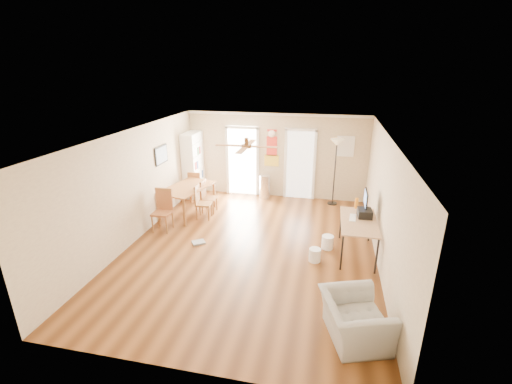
% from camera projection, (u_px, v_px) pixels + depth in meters
% --- Properties ---
extents(floor, '(7.00, 7.00, 0.00)m').
position_uv_depth(floor, '(251.00, 248.00, 7.98)').
color(floor, brown).
rests_on(floor, ground).
extents(ceiling, '(5.50, 7.00, 0.00)m').
position_uv_depth(ceiling, '(250.00, 135.00, 7.09)').
color(ceiling, silver).
rests_on(ceiling, floor).
extents(wall_back, '(5.50, 0.04, 2.60)m').
position_uv_depth(wall_back, '(276.00, 156.00, 10.75)').
color(wall_back, beige).
rests_on(wall_back, floor).
extents(wall_front, '(5.50, 0.04, 2.60)m').
position_uv_depth(wall_front, '(187.00, 292.00, 4.32)').
color(wall_front, beige).
rests_on(wall_front, floor).
extents(wall_left, '(0.04, 7.00, 2.60)m').
position_uv_depth(wall_left, '(134.00, 186.00, 8.08)').
color(wall_left, beige).
rests_on(wall_left, floor).
extents(wall_right, '(0.04, 7.00, 2.60)m').
position_uv_depth(wall_right, '(384.00, 205.00, 7.00)').
color(wall_right, beige).
rests_on(wall_right, floor).
extents(crown_molding, '(5.50, 7.00, 0.08)m').
position_uv_depth(crown_molding, '(250.00, 137.00, 7.11)').
color(crown_molding, white).
rests_on(crown_molding, wall_back).
extents(kitchen_doorway, '(0.90, 0.10, 2.10)m').
position_uv_depth(kitchen_doorway, '(243.00, 162.00, 11.03)').
color(kitchen_doorway, white).
rests_on(kitchen_doorway, wall_back).
extents(bathroom_doorway, '(0.80, 0.10, 2.10)m').
position_uv_depth(bathroom_doorway, '(300.00, 165.00, 10.68)').
color(bathroom_doorway, white).
rests_on(bathroom_doorway, wall_back).
extents(wall_decal, '(0.46, 0.03, 1.10)m').
position_uv_depth(wall_decal, '(272.00, 148.00, 10.67)').
color(wall_decal, red).
rests_on(wall_decal, wall_back).
extents(ac_grille, '(0.50, 0.04, 0.60)m').
position_uv_depth(ac_grille, '(345.00, 146.00, 10.19)').
color(ac_grille, white).
rests_on(ac_grille, wall_back).
extents(framed_poster, '(0.04, 0.66, 0.48)m').
position_uv_depth(framed_poster, '(161.00, 155.00, 9.22)').
color(framed_poster, black).
rests_on(framed_poster, wall_left).
extents(ceiling_fan, '(1.24, 1.24, 0.20)m').
position_uv_depth(ceiling_fan, '(246.00, 146.00, 6.87)').
color(ceiling_fan, '#593819').
rests_on(ceiling_fan, ceiling).
extents(bookshelf, '(0.56, 0.96, 2.00)m').
position_uv_depth(bookshelf, '(193.00, 165.00, 10.93)').
color(bookshelf, white).
rests_on(bookshelf, floor).
extents(dining_table, '(1.27, 1.74, 0.78)m').
position_uv_depth(dining_table, '(188.00, 200.00, 9.72)').
color(dining_table, '#9B5832').
rests_on(dining_table, floor).
extents(dining_chair_right_a, '(0.38, 0.38, 0.92)m').
position_uv_depth(dining_chair_right_a, '(209.00, 197.00, 9.81)').
color(dining_chair_right_a, '#986531').
rests_on(dining_chair_right_a, floor).
extents(dining_chair_right_b, '(0.42, 0.42, 0.94)m').
position_uv_depth(dining_chair_right_b, '(204.00, 202.00, 9.39)').
color(dining_chair_right_b, '#9A6231').
rests_on(dining_chair_right_b, floor).
extents(dining_chair_near, '(0.44, 0.44, 1.04)m').
position_uv_depth(dining_chair_near, '(162.00, 211.00, 8.69)').
color(dining_chair_near, '#9F6133').
rests_on(dining_chair_near, floor).
extents(dining_chair_far, '(0.41, 0.41, 0.92)m').
position_uv_depth(dining_chair_far, '(196.00, 186.00, 10.68)').
color(dining_chair_far, '#9E6733').
rests_on(dining_chair_far, floor).
extents(trash_can, '(0.37, 0.37, 0.73)m').
position_uv_depth(trash_can, '(265.00, 187.00, 10.89)').
color(trash_can, silver).
rests_on(trash_can, floor).
extents(torchiere_lamp, '(0.38, 0.38, 1.96)m').
position_uv_depth(torchiere_lamp, '(335.00, 173.00, 10.19)').
color(torchiere_lamp, black).
rests_on(torchiere_lamp, floor).
extents(computer_desk, '(0.75, 1.50, 0.80)m').
position_uv_depth(computer_desk, '(357.00, 238.00, 7.60)').
color(computer_desk, tan).
rests_on(computer_desk, floor).
extents(imac, '(0.21, 0.56, 0.52)m').
position_uv_depth(imac, '(366.00, 202.00, 7.78)').
color(imac, black).
rests_on(imac, computer_desk).
extents(keyboard, '(0.17, 0.41, 0.02)m').
position_uv_depth(keyboard, '(353.00, 218.00, 7.60)').
color(keyboard, white).
rests_on(keyboard, computer_desk).
extents(printer, '(0.32, 0.37, 0.18)m').
position_uv_depth(printer, '(365.00, 213.00, 7.62)').
color(printer, black).
rests_on(printer, computer_desk).
extents(orange_bottle, '(0.09, 0.09, 0.25)m').
position_uv_depth(orange_bottle, '(356.00, 203.00, 8.08)').
color(orange_bottle, orange).
rests_on(orange_bottle, computer_desk).
extents(wastebasket_a, '(0.27, 0.27, 0.31)m').
position_uv_depth(wastebasket_a, '(328.00, 242.00, 7.93)').
color(wastebasket_a, white).
rests_on(wastebasket_a, floor).
extents(wastebasket_b, '(0.31, 0.31, 0.29)m').
position_uv_depth(wastebasket_b, '(315.00, 255.00, 7.41)').
color(wastebasket_b, white).
rests_on(wastebasket_b, floor).
extents(floor_cloth, '(0.37, 0.35, 0.04)m').
position_uv_depth(floor_cloth, '(199.00, 242.00, 8.19)').
color(floor_cloth, gray).
rests_on(floor_cloth, floor).
extents(armchair, '(1.17, 1.26, 0.67)m').
position_uv_depth(armchair, '(354.00, 319.00, 5.26)').
color(armchair, '#A8A8A2').
rests_on(armchair, floor).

